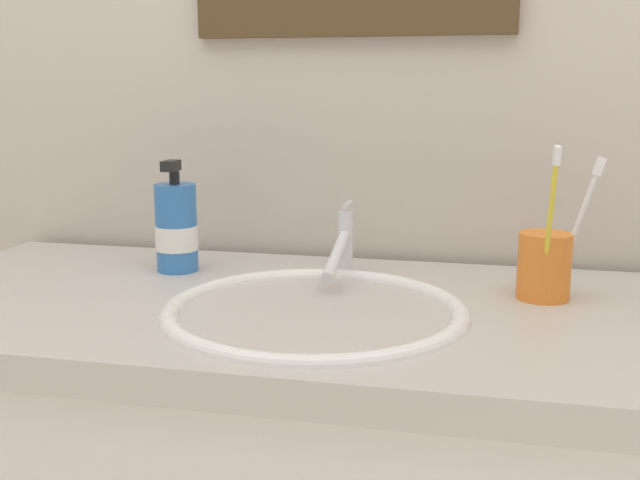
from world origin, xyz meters
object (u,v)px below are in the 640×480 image
soap_dispenser (176,229)px  toothbrush_white (579,219)px  faucet (342,246)px  toothbrush_cup (544,266)px  toothbrush_yellow (550,216)px

soap_dispenser → toothbrush_white: bearing=-4.0°
faucet → toothbrush_white: size_ratio=0.89×
faucet → toothbrush_cup: faucet is taller
toothbrush_yellow → toothbrush_white: size_ratio=1.09×
toothbrush_cup → toothbrush_white: 0.08m
faucet → toothbrush_yellow: (0.29, -0.09, 0.07)m
toothbrush_yellow → toothbrush_cup: bearing=90.8°
faucet → toothbrush_white: toothbrush_white is taller
toothbrush_yellow → toothbrush_white: toothbrush_yellow is taller
toothbrush_cup → toothbrush_yellow: 0.09m
faucet → toothbrush_cup: bearing=-9.3°
toothbrush_white → soap_dispenser: bearing=176.0°
toothbrush_yellow → faucet: bearing=163.0°
toothbrush_cup → soap_dispenser: 0.56m
toothbrush_yellow → soap_dispenser: size_ratio=1.19×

